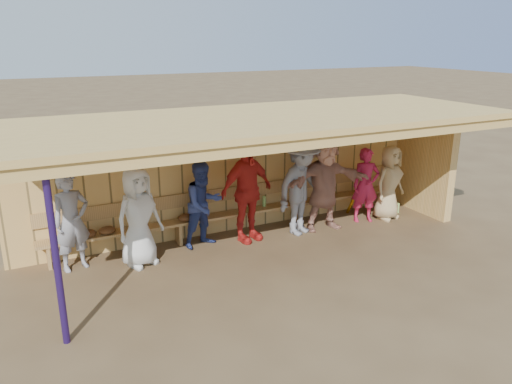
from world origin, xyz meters
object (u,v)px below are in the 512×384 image
(player_c, at_px, (204,204))
(player_f, at_px, (324,182))
(player_h, at_px, (389,183))
(bench, at_px, (239,207))
(player_a, at_px, (72,222))
(player_e, at_px, (301,187))
(player_g, at_px, (366,185))
(player_b, at_px, (138,217))
(player_d, at_px, (247,191))

(player_c, height_order, player_f, player_f)
(player_h, xyz_separation_m, bench, (-3.19, 0.72, -0.28))
(player_a, relative_size, player_e, 0.87)
(player_c, relative_size, player_e, 0.84)
(player_c, height_order, player_g, player_c)
(player_a, distance_m, player_e, 4.26)
(bench, bearing_deg, player_e, -30.36)
(player_c, bearing_deg, player_g, -18.98)
(player_a, distance_m, bench, 3.22)
(player_f, height_order, player_g, player_f)
(player_a, bearing_deg, player_b, -34.54)
(bench, bearing_deg, player_f, -20.57)
(bench, bearing_deg, player_c, -158.36)
(player_a, xyz_separation_m, player_c, (2.31, -0.04, -0.03))
(player_d, relative_size, player_f, 1.01)
(player_d, height_order, bench, player_d)
(player_a, relative_size, player_g, 1.07)
(player_c, height_order, player_e, player_e)
(player_c, height_order, player_h, player_c)
(player_b, xyz_separation_m, player_f, (3.76, 0.03, 0.12))
(player_d, relative_size, player_g, 1.25)
(player_e, distance_m, player_g, 1.59)
(player_h, bearing_deg, player_g, 157.19)
(player_d, distance_m, player_h, 3.25)
(player_a, xyz_separation_m, player_h, (6.38, -0.42, -0.04))
(player_e, distance_m, bench, 1.31)
(player_f, xyz_separation_m, player_g, (1.03, -0.02, -0.19))
(player_f, relative_size, player_h, 1.22)
(player_a, relative_size, player_d, 0.85)
(player_d, distance_m, player_f, 1.66)
(player_c, xyz_separation_m, player_g, (3.51, -0.28, -0.02))
(player_b, height_order, player_e, player_e)
(player_b, bearing_deg, player_e, -20.71)
(player_d, bearing_deg, player_g, -17.77)
(player_a, height_order, player_c, player_a)
(player_c, distance_m, player_d, 0.86)
(player_a, bearing_deg, player_f, -20.57)
(player_e, xyz_separation_m, player_f, (0.55, 0.02, 0.01))
(player_b, relative_size, player_e, 0.89)
(player_b, height_order, bench, player_b)
(player_d, xyz_separation_m, player_h, (3.24, -0.26, -0.19))
(player_g, bearing_deg, player_f, -162.90)
(player_c, bearing_deg, player_e, -22.48)
(player_a, height_order, bench, player_a)
(player_h, bearing_deg, player_e, 164.22)
(player_c, relative_size, player_d, 0.82)
(player_c, distance_m, player_h, 4.08)
(player_c, xyz_separation_m, player_d, (0.83, -0.12, 0.18))
(player_c, xyz_separation_m, bench, (0.88, 0.35, -0.29))
(player_f, bearing_deg, player_e, -172.96)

